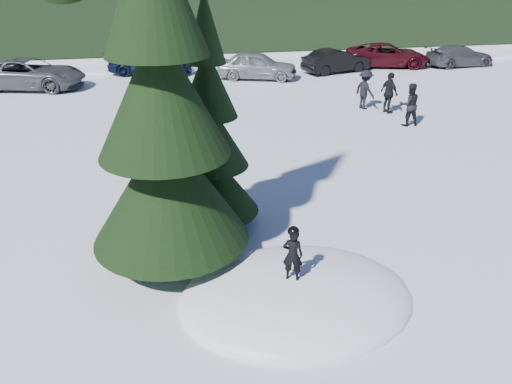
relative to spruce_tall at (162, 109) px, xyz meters
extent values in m
plane|color=white|center=(2.20, -1.80, -3.32)|extent=(200.00, 200.00, 0.00)
ellipsoid|color=white|center=(2.20, -1.80, -3.32)|extent=(4.48, 3.52, 0.96)
cylinder|color=black|center=(0.00, 0.00, -2.62)|extent=(0.38, 0.38, 1.40)
cone|color=black|center=(0.00, 0.00, -1.53)|extent=(3.20, 3.20, 2.46)
cone|color=black|center=(0.00, 0.00, 0.33)|extent=(2.54, 2.54, 2.46)
cylinder|color=black|center=(1.00, 1.40, -2.82)|extent=(0.26, 0.26, 1.00)
cone|color=black|center=(1.00, 1.40, -2.16)|extent=(2.20, 2.20, 1.52)
cone|color=black|center=(1.00, 1.40, -1.01)|extent=(1.75, 1.75, 1.52)
cone|color=black|center=(1.00, 1.40, 0.14)|extent=(1.29, 1.29, 1.52)
cone|color=black|center=(1.00, 1.40, 1.29)|extent=(0.84, 0.84, 1.52)
imported|color=black|center=(2.10, -1.81, -2.33)|extent=(0.44, 0.37, 1.02)
imported|color=black|center=(9.32, 7.90, -2.50)|extent=(0.83, 0.66, 1.64)
imported|color=black|center=(9.31, 9.67, -2.47)|extent=(0.64, 1.06, 1.69)
imported|color=black|center=(8.58, 10.47, -2.49)|extent=(0.93, 1.21, 1.65)
imported|color=#515459|center=(-6.17, 17.12, -2.59)|extent=(5.71, 3.66, 1.47)
imported|color=black|center=(-0.34, 19.52, -2.65)|extent=(4.91, 2.83, 1.34)
imported|color=gray|center=(5.24, 17.15, -2.60)|extent=(4.57, 2.99, 1.45)
imported|color=black|center=(9.96, 17.97, -2.67)|extent=(4.17, 2.49, 1.30)
imported|color=#400B14|center=(13.54, 19.01, -2.64)|extent=(5.29, 3.42, 1.36)
imported|color=#46494D|center=(17.85, 18.27, -2.71)|extent=(4.35, 2.13, 1.22)
camera|label=1|loc=(-0.05, -9.22, 2.52)|focal=35.00mm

